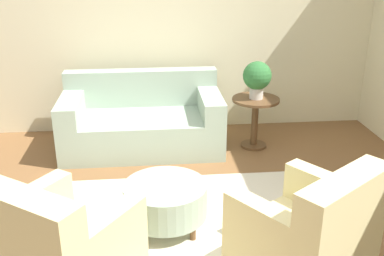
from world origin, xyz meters
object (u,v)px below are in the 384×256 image
at_px(ottoman_table, 165,200).
at_px(side_table, 255,114).
at_px(armchair_right, 308,241).
at_px(potted_plant_on_side_table, 257,77).
at_px(couch, 142,122).
at_px(armchair_left, 59,256).

bearing_deg(ottoman_table, side_table, 54.83).
relative_size(armchair_right, side_table, 1.79).
height_order(side_table, potted_plant_on_side_table, potted_plant_on_side_table).
distance_m(armchair_right, side_table, 2.40).
relative_size(couch, armchair_left, 1.70).
height_order(armchair_right, side_table, armchair_right).
distance_m(ottoman_table, potted_plant_on_side_table, 2.04).
relative_size(armchair_left, ottoman_table, 1.55).
relative_size(ottoman_table, side_table, 1.15).
bearing_deg(armchair_right, potted_plant_on_side_table, 85.41).
bearing_deg(armchair_right, armchair_left, 180.00).
height_order(armchair_left, ottoman_table, armchair_left).
height_order(couch, armchair_left, armchair_left).
relative_size(ottoman_table, potted_plant_on_side_table, 1.61).
xyz_separation_m(couch, side_table, (1.32, -0.13, 0.10)).
xyz_separation_m(armchair_right, ottoman_table, (-0.93, 0.80, -0.10)).
bearing_deg(armchair_right, side_table, 85.41).
xyz_separation_m(couch, potted_plant_on_side_table, (1.32, -0.13, 0.54)).
distance_m(couch, ottoman_table, 1.74).
relative_size(armchair_left, side_table, 1.79).
bearing_deg(side_table, potted_plant_on_side_table, -90.00).
height_order(ottoman_table, potted_plant_on_side_table, potted_plant_on_side_table).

